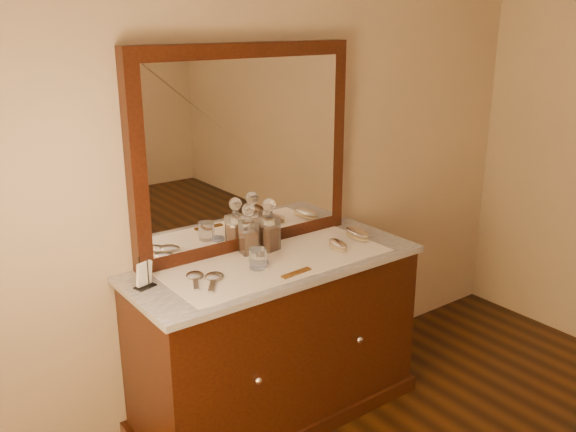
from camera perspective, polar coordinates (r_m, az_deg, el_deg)
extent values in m
plane|color=tan|center=(3.04, -4.49, 7.25)|extent=(4.50, 4.50, 0.00)
cube|color=black|center=(3.15, -1.11, -11.56)|extent=(1.40, 0.55, 0.82)
cube|color=black|center=(3.35, -1.07, -17.08)|extent=(1.46, 0.59, 0.08)
sphere|color=silver|center=(2.78, -2.78, -14.96)|extent=(0.04, 0.04, 0.04)
sphere|color=silver|center=(3.11, 6.62, -11.28)|extent=(0.04, 0.04, 0.04)
cube|color=silver|center=(2.96, -1.16, -4.40)|extent=(1.44, 0.59, 0.03)
cube|color=black|center=(3.01, -3.95, 6.17)|extent=(1.20, 0.08, 1.00)
cube|color=white|center=(2.98, -3.59, 6.07)|extent=(1.06, 0.01, 0.86)
cube|color=white|center=(2.94, -0.93, -4.21)|extent=(1.10, 0.45, 0.00)
cylinder|color=silver|center=(2.91, -2.57, -4.27)|extent=(0.08, 0.08, 0.01)
cube|color=brown|center=(2.80, 0.77, -5.28)|extent=(0.16, 0.04, 0.01)
cube|color=black|center=(2.75, -13.08, -6.36)|extent=(0.10, 0.07, 0.01)
cylinder|color=black|center=(2.70, -12.81, -5.28)|extent=(0.01, 0.01, 0.13)
cylinder|color=black|center=(2.74, -13.53, -4.99)|extent=(0.01, 0.01, 0.13)
cube|color=white|center=(2.72, -13.17, -5.22)|extent=(0.08, 0.05, 0.11)
cube|color=#8E4714|center=(3.02, -3.63, -2.43)|extent=(0.08, 0.08, 0.12)
cube|color=white|center=(3.01, -3.64, -1.99)|extent=(0.09, 0.09, 0.17)
cylinder|color=white|center=(2.98, -3.68, -0.24)|extent=(0.04, 0.04, 0.03)
sphere|color=white|center=(2.96, -3.70, 0.60)|extent=(0.08, 0.08, 0.06)
cube|color=#8E4714|center=(3.06, -1.74, -2.06)|extent=(0.08, 0.08, 0.12)
cube|color=white|center=(3.05, -1.74, -1.61)|extent=(0.09, 0.09, 0.17)
cylinder|color=white|center=(3.02, -1.76, 0.18)|extent=(0.04, 0.04, 0.03)
sphere|color=white|center=(3.01, -1.77, 1.04)|extent=(0.08, 0.08, 0.07)
ellipsoid|color=tan|center=(3.09, 4.64, -2.86)|extent=(0.10, 0.16, 0.02)
ellipsoid|color=silver|center=(3.09, 4.64, -2.53)|extent=(0.10, 0.16, 0.02)
ellipsoid|color=tan|center=(3.25, 6.40, -1.85)|extent=(0.10, 0.19, 0.03)
ellipsoid|color=silver|center=(3.24, 6.41, -1.48)|extent=(0.10, 0.19, 0.03)
ellipsoid|color=silver|center=(2.79, -8.62, -5.44)|extent=(0.12, 0.13, 0.02)
cube|color=silver|center=(2.71, -8.54, -6.24)|extent=(0.08, 0.13, 0.01)
ellipsoid|color=silver|center=(2.77, -6.82, -5.55)|extent=(0.13, 0.14, 0.02)
cube|color=silver|center=(2.68, -7.03, -6.43)|extent=(0.10, 0.13, 0.01)
cylinder|color=white|center=(2.85, -2.81, -3.95)|extent=(0.08, 0.08, 0.09)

